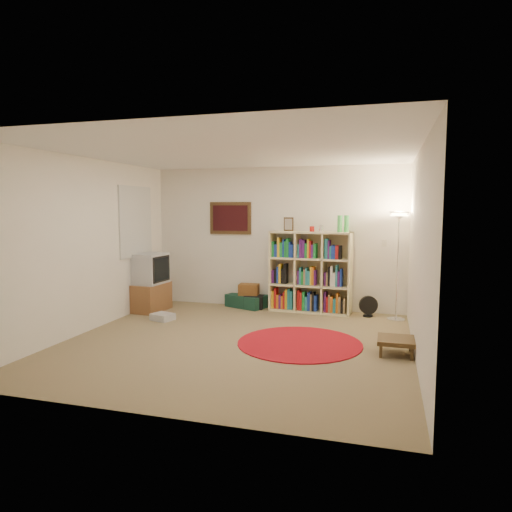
{
  "coord_description": "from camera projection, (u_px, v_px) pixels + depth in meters",
  "views": [
    {
      "loc": [
        1.88,
        -5.62,
        1.78
      ],
      "look_at": [
        0.1,
        0.6,
        1.1
      ],
      "focal_mm": 32.0,
      "sensor_mm": 36.0,
      "label": 1
    }
  ],
  "objects": [
    {
      "name": "wicker_basket",
      "position": [
        249.0,
        289.0,
        8.2
      ],
      "size": [
        0.37,
        0.28,
        0.2
      ],
      "rotation": [
        0.0,
        0.0,
        0.08
      ],
      "color": "brown",
      "rests_on": "suitcase"
    },
    {
      "name": "red_rug",
      "position": [
        300.0,
        343.0,
        6.01
      ],
      "size": [
        1.64,
        1.64,
        0.01
      ],
      "color": "maroon",
      "rests_on": "ground"
    },
    {
      "name": "duffel_bag",
      "position": [
        254.0,
        302.0,
        8.12
      ],
      "size": [
        0.35,
        0.3,
        0.23
      ],
      "rotation": [
        0.0,
        0.0,
        0.08
      ],
      "color": "black",
      "rests_on": "ground"
    },
    {
      "name": "floor_fan",
      "position": [
        368.0,
        306.0,
        7.48
      ],
      "size": [
        0.31,
        0.2,
        0.35
      ],
      "rotation": [
        0.0,
        0.0,
        0.33
      ],
      "color": "black",
      "rests_on": "ground"
    },
    {
      "name": "floor_lamp",
      "position": [
        399.0,
        230.0,
        7.11
      ],
      "size": [
        0.43,
        0.43,
        1.73
      ],
      "rotation": [
        0.0,
        0.0,
        0.36
      ],
      "color": "white",
      "rests_on": "ground"
    },
    {
      "name": "suitcase",
      "position": [
        247.0,
        301.0,
        8.25
      ],
      "size": [
        0.81,
        0.67,
        0.22
      ],
      "rotation": [
        0.0,
        0.0,
        -0.37
      ],
      "color": "#14382B",
      "rests_on": "ground"
    },
    {
      "name": "room",
      "position": [
        233.0,
        248.0,
        6.0
      ],
      "size": [
        4.54,
        4.54,
        2.54
      ],
      "color": "olive",
      "rests_on": "ground"
    },
    {
      "name": "bookshelf",
      "position": [
        309.0,
        273.0,
        7.81
      ],
      "size": [
        1.41,
        0.48,
        1.66
      ],
      "rotation": [
        0.0,
        0.0,
        -0.06
      ],
      "color": "#FFEBAA",
      "rests_on": "ground"
    },
    {
      "name": "dvd_box",
      "position": [
        163.0,
        317.0,
        7.27
      ],
      "size": [
        0.39,
        0.35,
        0.11
      ],
      "rotation": [
        0.0,
        0.0,
        -0.31
      ],
      "color": "silver",
      "rests_on": "ground"
    },
    {
      "name": "tv_stand",
      "position": [
        150.0,
        283.0,
        7.91
      ],
      "size": [
        0.54,
        0.73,
        1.01
      ],
      "rotation": [
        0.0,
        0.0,
        -0.09
      ],
      "color": "brown",
      "rests_on": "ground"
    },
    {
      "name": "side_table",
      "position": [
        396.0,
        341.0,
        5.55
      ],
      "size": [
        0.44,
        0.44,
        0.2
      ],
      "rotation": [
        0.0,
        0.0,
        -0.0
      ],
      "color": "#3B2814",
      "rests_on": "ground"
    }
  ]
}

